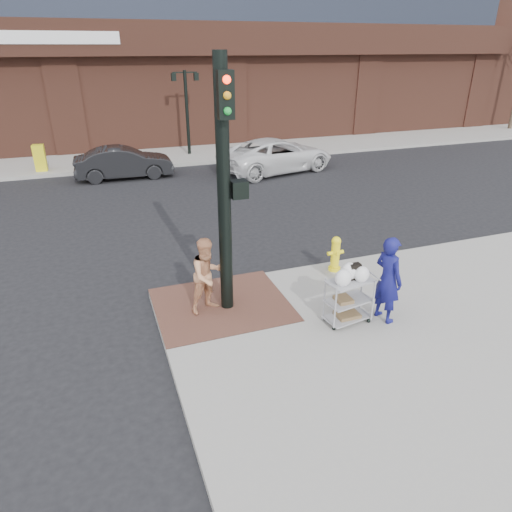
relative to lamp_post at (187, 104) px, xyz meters
name	(u,v)px	position (x,y,z in m)	size (l,w,h in m)	color
ground	(262,327)	(-2.00, -16.00, -2.62)	(220.00, 220.00, 0.00)	black
sidewalk_far	(267,109)	(10.50, 16.00, -2.54)	(65.00, 36.00, 0.15)	gray
brick_curb_ramp	(222,304)	(-2.60, -15.10, -2.46)	(2.80, 2.40, 0.01)	#532F27
filler_block	(481,8)	(38.00, 22.00, 6.38)	(14.00, 20.00, 18.00)	slate
lamp_post	(187,104)	(0.00, 0.00, 0.00)	(1.32, 0.22, 4.00)	black
traffic_signal_pole	(225,184)	(-2.48, -15.23, 0.21)	(0.61, 0.51, 5.00)	black
woman_blue	(388,279)	(0.35, -16.74, -1.57)	(0.65, 0.43, 1.79)	navy
pedestrian_tan	(208,275)	(-2.89, -15.19, -1.66)	(0.78, 0.61, 1.61)	tan
sedan_dark	(124,163)	(-3.51, -3.20, -1.95)	(1.42, 4.07, 1.34)	black
minivan_white	(277,155)	(3.07, -4.33, -1.88)	(2.45, 5.31, 1.48)	silver
utility_cart	(349,297)	(-0.40, -16.59, -1.90)	(0.97, 0.64, 1.25)	#939397
fire_hydrant	(335,253)	(0.49, -14.44, -2.01)	(0.42, 0.29, 0.89)	yellow
newsbox_yellow	(40,158)	(-6.93, -1.22, -1.90)	(0.48, 0.43, 1.14)	yellow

